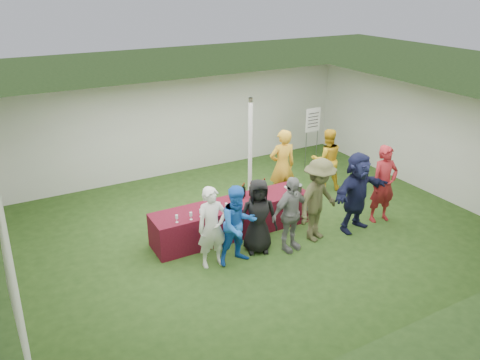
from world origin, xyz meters
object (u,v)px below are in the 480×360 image
staff_pourer (282,166)px  staff_back (327,160)px  customer_3 (290,214)px  customer_6 (384,184)px  customer_2 (258,216)px  serving_table (232,218)px  wine_list_sign (313,124)px  customer_1 (238,225)px  dump_bucket (297,188)px  customer_0 (212,227)px  customer_4 (318,200)px  customer_5 (357,192)px

staff_pourer → staff_back: (1.44, 0.06, -0.11)m
customer_3 → customer_6: size_ratio=0.89×
customer_2 → customer_6: (3.20, -0.22, 0.12)m
serving_table → staff_pourer: 2.14m
wine_list_sign → customer_1: (-4.39, -3.51, -0.49)m
dump_bucket → customer_0: size_ratio=0.13×
serving_table → customer_3: 1.44m
customer_1 → customer_2: size_ratio=1.03×
customer_3 → customer_4: size_ratio=0.88×
customer_3 → staff_back: bearing=30.4°
staff_pourer → customer_5: size_ratio=1.04×
serving_table → wine_list_sign: (3.97, 2.45, 0.94)m
customer_5 → customer_6: bearing=-7.5°
customer_2 → customer_4: customer_4 is taller
wine_list_sign → customer_6: bearing=-100.1°
customer_1 → customer_2: customer_1 is taller
staff_pourer → customer_4: size_ratio=1.02×
staff_pourer → customer_2: staff_pourer is taller
serving_table → customer_2: customer_2 is taller
staff_pourer → customer_5: 2.10m
wine_list_sign → customer_6: customer_6 is taller
customer_1 → customer_3: (1.16, -0.09, -0.01)m
wine_list_sign → staff_pourer: bearing=-143.0°
customer_0 → customer_1: size_ratio=1.01×
wine_list_sign → customer_0: (-4.88, -3.36, -0.48)m
serving_table → wine_list_sign: wine_list_sign is taller
customer_2 → customer_6: bearing=16.4°
customer_0 → wine_list_sign: bearing=37.4°
serving_table → customer_4: size_ratio=1.94×
customer_0 → customer_6: customer_6 is taller
staff_back → customer_1: bearing=49.8°
customer_1 → customer_4: customer_4 is taller
dump_bucket → customer_2: (-1.44, -0.67, -0.04)m
customer_6 → staff_back: bearing=98.8°
staff_pourer → wine_list_sign: bearing=-134.9°
customer_1 → staff_back: bearing=27.3°
wine_list_sign → customer_3: size_ratio=1.10×
customer_3 → customer_4: (0.75, 0.07, 0.11)m
customer_4 → customer_6: 1.84m
staff_back → customer_1: size_ratio=1.02×
serving_table → staff_pourer: staff_pourer is taller
serving_table → staff_back: staff_back is taller
customer_0 → customer_3: 1.67m
wine_list_sign → customer_6: size_ratio=0.98×
dump_bucket → customer_5: bearing=-44.4°
staff_back → customer_0: 4.61m
customer_2 → customer_3: bearing=-3.4°
customer_1 → wine_list_sign: bearing=37.9°
customer_0 → customer_2: 1.05m
wine_list_sign → customer_6: 3.63m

